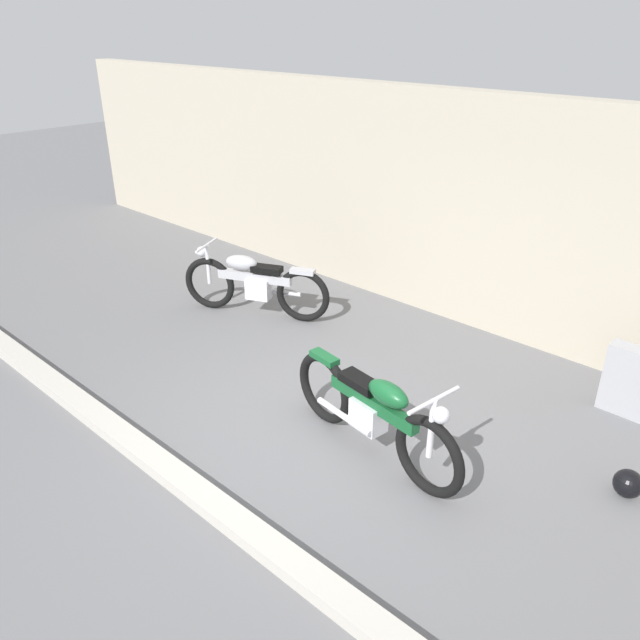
% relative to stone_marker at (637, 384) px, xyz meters
% --- Properties ---
extents(ground_plane, '(40.00, 40.00, 0.00)m').
position_rel_stone_marker_xyz_m(ground_plane, '(-2.18, -2.56, -0.38)').
color(ground_plane, slate).
extents(building_wall, '(18.00, 0.30, 2.98)m').
position_rel_stone_marker_xyz_m(building_wall, '(-2.18, 0.86, 1.11)').
color(building_wall, '#B2A893').
rests_on(building_wall, ground_plane).
extents(curb_strip, '(18.00, 0.24, 0.12)m').
position_rel_stone_marker_xyz_m(curb_strip, '(-2.18, -3.84, -0.32)').
color(curb_strip, '#B7B2A8').
rests_on(curb_strip, ground_plane).
extents(stone_marker, '(0.66, 0.21, 0.76)m').
position_rel_stone_marker_xyz_m(stone_marker, '(0.00, 0.00, 0.00)').
color(stone_marker, '#9E9EA3').
rests_on(stone_marker, ground_plane).
extents(helmet, '(0.25, 0.25, 0.25)m').
position_rel_stone_marker_xyz_m(helmet, '(0.39, -1.28, -0.25)').
color(helmet, black).
rests_on(helmet, ground_plane).
extents(motorcycle_green, '(2.15, 0.60, 0.97)m').
position_rel_stone_marker_xyz_m(motorcycle_green, '(-1.60, -2.33, 0.09)').
color(motorcycle_green, black).
rests_on(motorcycle_green, ground_plane).
extents(motorcycle_silver, '(1.99, 1.06, 0.96)m').
position_rel_stone_marker_xyz_m(motorcycle_silver, '(-4.73, -1.00, 0.09)').
color(motorcycle_silver, black).
rests_on(motorcycle_silver, ground_plane).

